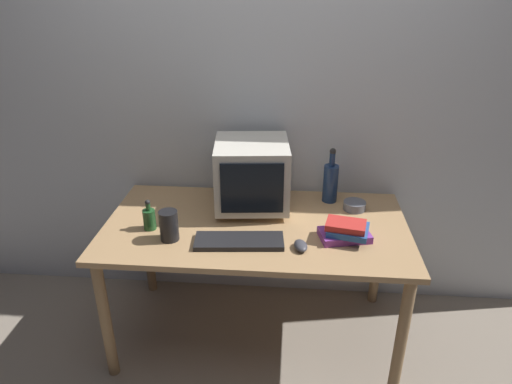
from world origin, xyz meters
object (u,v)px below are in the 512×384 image
bottle_short (149,218)px  book_stack (346,231)px  computer_mouse (301,246)px  metal_canister (169,226)px  crt_monitor (252,174)px  bottle_tall (331,182)px  cd_spindle (355,206)px  keyboard (239,241)px

bottle_short → book_stack: bearing=-1.2°
computer_mouse → metal_canister: (-0.63, 0.04, 0.06)m
bottle_short → metal_canister: bearing=-36.4°
computer_mouse → bottle_short: bearing=157.9°
crt_monitor → metal_canister: bearing=-134.5°
crt_monitor → bottle_tall: crt_monitor is taller
bottle_short → book_stack: bottle_short is taller
cd_spindle → keyboard: bearing=-145.8°
crt_monitor → cd_spindle: crt_monitor is taller
bottle_short → metal_canister: size_ratio=1.07×
keyboard → cd_spindle: size_ratio=3.50×
metal_canister → bottle_tall: bearing=31.4°
computer_mouse → bottle_tall: bearing=60.1°
crt_monitor → keyboard: bearing=-94.0°
cd_spindle → crt_monitor: bearing=-178.3°
keyboard → cd_spindle: cd_spindle is taller
bottle_tall → book_stack: (0.05, -0.41, -0.07)m
keyboard → metal_canister: (-0.34, 0.01, 0.06)m
crt_monitor → metal_canister: 0.53m
bottle_short → book_stack: (0.96, -0.02, -0.01)m
cd_spindle → book_stack: bearing=-103.7°
bottle_tall → book_stack: size_ratio=1.19×
cd_spindle → bottle_tall: bearing=143.7°
keyboard → book_stack: book_stack is taller
computer_mouse → book_stack: (0.22, 0.11, 0.03)m
bottle_short → book_stack: size_ratio=0.61×
bottle_short → metal_canister: bottle_short is taller
keyboard → bottle_short: 0.47m
cd_spindle → metal_canister: bearing=-157.2°
computer_mouse → book_stack: book_stack is taller
keyboard → bottle_short: bottle_short is taller
keyboard → bottle_tall: 0.68m
keyboard → cd_spindle: (0.58, 0.40, 0.01)m
keyboard → metal_canister: 0.34m
crt_monitor → keyboard: crt_monitor is taller
computer_mouse → bottle_short: 0.76m
book_stack → bottle_short: bearing=178.8°
keyboard → metal_canister: size_ratio=2.80×
computer_mouse → metal_canister: 0.63m
computer_mouse → bottle_short: size_ratio=0.62×
computer_mouse → metal_canister: bearing=164.2°
bottle_tall → keyboard: bearing=-132.7°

